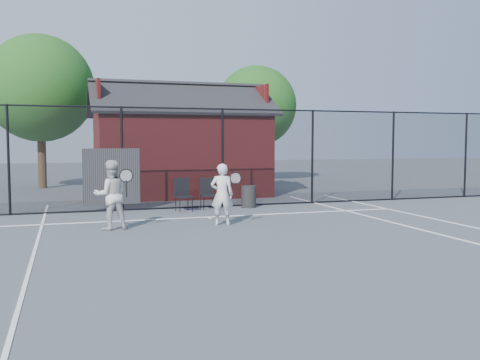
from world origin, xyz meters
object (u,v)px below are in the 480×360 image
object	(u,v)px
chair_left	(184,195)
player_back	(111,195)
clubhouse	(180,152)
chair_right	(208,194)
waste_bin	(249,197)
player_front	(222,194)

from	to	relation	value
chair_left	player_back	bearing A→B (deg)	-138.31
clubhouse	player_back	xyz separation A→B (m)	(-3.08, -7.20, -0.81)
clubhouse	player_back	world-z (taller)	clubhouse
player_back	chair_left	distance (m)	3.41
chair_left	clubhouse	bearing A→B (deg)	72.55
chair_right	waste_bin	xyz separation A→B (m)	(1.27, 0.00, -0.12)
player_front	chair_right	bearing A→B (deg)	81.77
waste_bin	clubhouse	bearing A→B (deg)	105.26
player_back	chair_left	xyz separation A→B (m)	(2.23, 2.55, -0.33)
clubhouse	chair_right	xyz separation A→B (m)	(-0.07, -4.40, -1.16)
player_back	waste_bin	bearing A→B (deg)	33.25
player_back	waste_bin	size ratio (longest dim) A/B	2.40
chair_right	player_front	bearing A→B (deg)	-98.29
chair_right	waste_bin	size ratio (longest dim) A/B	1.36
player_front	chair_left	world-z (taller)	player_front
player_front	waste_bin	xyz separation A→B (m)	(1.70, 2.99, -0.41)
clubhouse	waste_bin	distance (m)	4.74
player_front	chair_right	distance (m)	3.03
player_front	player_back	xyz separation A→B (m)	(-2.58, 0.19, 0.05)
clubhouse	chair_left	bearing A→B (deg)	-100.29
chair_left	chair_right	world-z (taller)	chair_left
clubhouse	player_front	world-z (taller)	clubhouse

